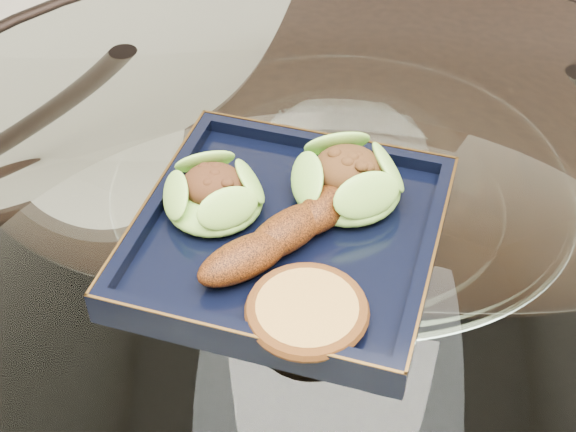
{
  "coord_description": "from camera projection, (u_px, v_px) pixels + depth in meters",
  "views": [
    {
      "loc": [
        -0.0,
        -0.57,
        1.3
      ],
      "look_at": [
        -0.05,
        -0.05,
        0.8
      ],
      "focal_mm": 50.0,
      "sensor_mm": 36.0,
      "label": 1
    }
  ],
  "objects": [
    {
      "name": "dining_table",
      "position": [
        333.0,
        322.0,
        0.89
      ],
      "size": [
        1.13,
        1.13,
        0.77
      ],
      "color": "white",
      "rests_on": "ground"
    },
    {
      "name": "lettuce_wrap_right",
      "position": [
        347.0,
        183.0,
        0.76
      ],
      "size": [
        0.11,
        0.11,
        0.04
      ],
      "primitive_type": "ellipsoid",
      "rotation": [
        0.0,
        0.0,
        -0.05
      ],
      "color": "#62A12E",
      "rests_on": "navy_plate"
    },
    {
      "name": "navy_plate",
      "position": [
        288.0,
        239.0,
        0.74
      ],
      "size": [
        0.32,
        0.32,
        0.02
      ],
      "primitive_type": "cube",
      "rotation": [
        0.0,
        0.0,
        -0.21
      ],
      "color": "black",
      "rests_on": "dining_table"
    },
    {
      "name": "dining_chair",
      "position": [
        409.0,
        121.0,
        1.36
      ],
      "size": [
        0.4,
        0.4,
        0.85
      ],
      "rotation": [
        0.0,
        0.0,
        -0.08
      ],
      "color": "black",
      "rests_on": "ground"
    },
    {
      "name": "roasted_plantain",
      "position": [
        287.0,
        231.0,
        0.71
      ],
      "size": [
        0.15,
        0.16,
        0.03
      ],
      "primitive_type": "ellipsoid",
      "rotation": [
        0.0,
        0.0,
        0.82
      ],
      "color": "#5E2809",
      "rests_on": "navy_plate"
    },
    {
      "name": "crumb_patty",
      "position": [
        307.0,
        312.0,
        0.66
      ],
      "size": [
        0.12,
        0.12,
        0.02
      ],
      "primitive_type": "cylinder",
      "rotation": [
        0.0,
        0.0,
        -0.41
      ],
      "color": "#B98A3D",
      "rests_on": "navy_plate"
    },
    {
      "name": "lettuce_wrap_left",
      "position": [
        214.0,
        197.0,
        0.74
      ],
      "size": [
        0.09,
        0.09,
        0.03
      ],
      "primitive_type": "ellipsoid",
      "rotation": [
        0.0,
        0.0,
        0.02
      ],
      "color": "#62A530",
      "rests_on": "navy_plate"
    }
  ]
}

